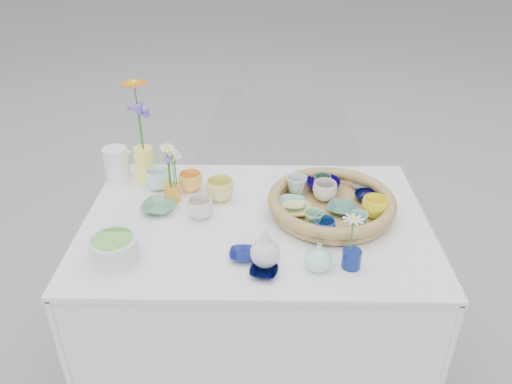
{
  "coord_description": "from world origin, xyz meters",
  "views": [
    {
      "loc": [
        0.02,
        -1.53,
        1.78
      ],
      "look_at": [
        0.0,
        0.02,
        0.87
      ],
      "focal_mm": 35.0,
      "sensor_mm": 36.0,
      "label": 1
    }
  ],
  "objects_px": {
    "bud_vase_seafoam": "(319,257)",
    "tall_vase_yellow": "(145,164)",
    "display_table": "(256,362)",
    "wicker_tray": "(331,204)"
  },
  "relations": [
    {
      "from": "wicker_tray",
      "to": "bud_vase_seafoam",
      "type": "bearing_deg",
      "value": -103.43
    },
    {
      "from": "tall_vase_yellow",
      "to": "wicker_tray",
      "type": "bearing_deg",
      "value": -18.04
    },
    {
      "from": "bud_vase_seafoam",
      "to": "tall_vase_yellow",
      "type": "xyz_separation_m",
      "value": [
        -0.67,
        0.57,
        0.03
      ]
    },
    {
      "from": "tall_vase_yellow",
      "to": "bud_vase_seafoam",
      "type": "bearing_deg",
      "value": -40.57
    },
    {
      "from": "wicker_tray",
      "to": "tall_vase_yellow",
      "type": "bearing_deg",
      "value": 161.96
    },
    {
      "from": "wicker_tray",
      "to": "tall_vase_yellow",
      "type": "xyz_separation_m",
      "value": [
        -0.74,
        0.24,
        0.04
      ]
    },
    {
      "from": "bud_vase_seafoam",
      "to": "tall_vase_yellow",
      "type": "distance_m",
      "value": 0.88
    },
    {
      "from": "display_table",
      "to": "wicker_tray",
      "type": "xyz_separation_m",
      "value": [
        0.28,
        0.05,
        0.8
      ]
    },
    {
      "from": "wicker_tray",
      "to": "tall_vase_yellow",
      "type": "distance_m",
      "value": 0.78
    },
    {
      "from": "display_table",
      "to": "wicker_tray",
      "type": "relative_size",
      "value": 2.66
    }
  ]
}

